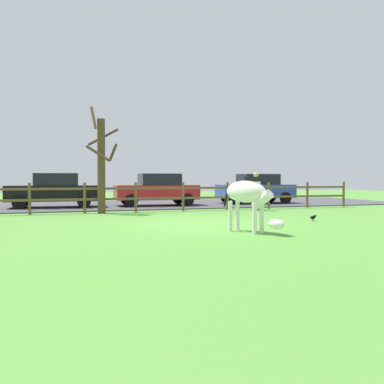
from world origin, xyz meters
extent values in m
plane|color=#549338|center=(0.00, 0.00, 0.00)|extent=(60.00, 60.00, 0.00)
cube|color=#47474C|center=(0.00, 9.30, 0.03)|extent=(28.00, 7.40, 0.05)
cylinder|color=brown|center=(-4.94, 5.00, 0.61)|extent=(0.11, 0.11, 1.21)
cylinder|color=brown|center=(-2.92, 5.00, 0.61)|extent=(0.11, 0.11, 1.21)
cylinder|color=brown|center=(-0.90, 5.00, 0.61)|extent=(0.11, 0.11, 1.21)
cylinder|color=brown|center=(1.11, 5.00, 0.61)|extent=(0.11, 0.11, 1.21)
cylinder|color=brown|center=(3.13, 5.00, 0.61)|extent=(0.11, 0.11, 1.21)
cylinder|color=brown|center=(5.15, 5.00, 0.61)|extent=(0.11, 0.11, 1.21)
cylinder|color=brown|center=(7.17, 5.00, 0.61)|extent=(0.11, 0.11, 1.21)
cylinder|color=brown|center=(9.19, 5.00, 0.61)|extent=(0.11, 0.11, 1.21)
cube|color=brown|center=(-0.90, 5.00, 0.54)|extent=(20.19, 0.06, 0.09)
cube|color=brown|center=(-0.90, 5.00, 0.97)|extent=(20.19, 0.06, 0.09)
cylinder|color=#513A23|center=(-2.29, 4.75, 1.85)|extent=(0.30, 0.30, 3.69)
cylinder|color=#513A23|center=(-2.16, 5.33, 3.05)|extent=(1.23, 0.38, 0.73)
cylinder|color=#513A23|center=(-2.59, 4.69, 3.72)|extent=(0.23, 0.69, 0.94)
cylinder|color=#513A23|center=(-2.45, 4.34, 2.33)|extent=(0.91, 0.44, 0.64)
cylinder|color=#513A23|center=(-1.83, 4.82, 2.39)|extent=(0.26, 0.99, 0.66)
ellipsoid|color=white|center=(0.72, -2.07, 1.03)|extent=(0.96, 1.33, 0.56)
cylinder|color=white|center=(1.01, -2.37, 0.39)|extent=(0.11, 0.11, 0.78)
cylinder|color=white|center=(0.76, -2.49, 0.39)|extent=(0.11, 0.11, 0.78)
cylinder|color=white|center=(0.68, -1.65, 0.39)|extent=(0.11, 0.11, 0.78)
cylinder|color=white|center=(0.42, -1.76, 0.39)|extent=(0.11, 0.11, 0.78)
cylinder|color=white|center=(0.94, -2.55, 0.84)|extent=(0.47, 0.63, 0.51)
ellipsoid|color=white|center=(1.11, -2.93, 0.28)|extent=(0.37, 0.48, 0.24)
cube|color=black|center=(0.82, -2.29, 1.35)|extent=(0.27, 0.52, 0.12)
cylinder|color=black|center=(0.43, -1.46, 0.88)|extent=(0.13, 0.19, 0.54)
cylinder|color=black|center=(3.90, -0.27, 0.03)|extent=(0.01, 0.01, 0.06)
cylinder|color=black|center=(3.90, -0.31, 0.03)|extent=(0.01, 0.01, 0.06)
ellipsoid|color=black|center=(3.90, -0.29, 0.12)|extent=(0.18, 0.10, 0.12)
sphere|color=black|center=(3.99, -0.29, 0.17)|extent=(0.07, 0.07, 0.07)
cube|color=black|center=(-4.16, 8.18, 0.70)|extent=(4.06, 1.85, 0.70)
cube|color=black|center=(-4.01, 8.17, 1.33)|extent=(1.96, 1.64, 0.56)
cylinder|color=black|center=(-5.54, 7.38, 0.35)|extent=(0.61, 0.20, 0.60)
cylinder|color=black|center=(-5.48, 9.08, 0.35)|extent=(0.61, 0.20, 0.60)
cylinder|color=black|center=(-2.85, 7.28, 0.35)|extent=(0.61, 0.20, 0.60)
cylinder|color=black|center=(-2.78, 8.97, 0.35)|extent=(0.61, 0.20, 0.60)
cube|color=red|center=(0.63, 8.03, 0.70)|extent=(4.02, 1.74, 0.70)
cube|color=black|center=(0.78, 8.03, 1.33)|extent=(1.92, 1.58, 0.56)
cylinder|color=black|center=(-0.73, 7.20, 0.35)|extent=(0.60, 0.19, 0.60)
cylinder|color=black|center=(-0.71, 8.90, 0.35)|extent=(0.60, 0.19, 0.60)
cylinder|color=black|center=(1.97, 7.17, 0.35)|extent=(0.60, 0.19, 0.60)
cylinder|color=black|center=(1.99, 8.87, 0.35)|extent=(0.60, 0.19, 0.60)
cube|color=#2D4CAD|center=(6.09, 8.27, 0.70)|extent=(4.06, 1.84, 0.70)
cube|color=black|center=(6.24, 8.26, 1.33)|extent=(1.96, 1.63, 0.56)
cylinder|color=black|center=(4.71, 7.47, 0.35)|extent=(0.61, 0.20, 0.60)
cylinder|color=black|center=(4.78, 9.17, 0.35)|extent=(0.61, 0.20, 0.60)
cylinder|color=black|center=(7.41, 7.37, 0.35)|extent=(0.61, 0.20, 0.60)
cylinder|color=black|center=(7.47, 9.07, 0.35)|extent=(0.61, 0.20, 0.60)
cylinder|color=#232847|center=(4.08, 4.33, 0.41)|extent=(0.14, 0.14, 0.82)
cylinder|color=#232847|center=(4.26, 4.28, 0.41)|extent=(0.14, 0.14, 0.82)
cube|color=silver|center=(4.17, 4.31, 1.11)|extent=(0.40, 0.31, 0.58)
sphere|color=tan|center=(4.17, 4.31, 1.53)|extent=(0.22, 0.22, 0.22)
camera|label=1|loc=(-3.70, -11.52, 1.36)|focal=38.10mm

